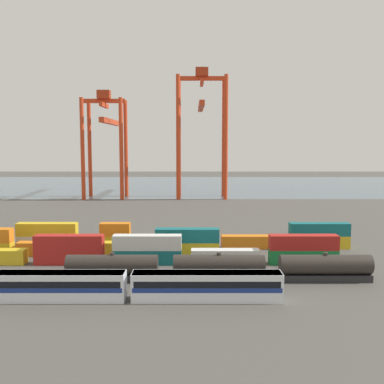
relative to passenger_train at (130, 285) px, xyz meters
name	(u,v)px	position (x,y,z in m)	size (l,w,h in m)	color
ground_plane	(177,220)	(3.98, 63.31, -2.14)	(420.00, 420.00, 0.00)	#4C4944
harbour_water	(185,185)	(3.98, 165.30, -2.14)	(400.00, 110.00, 0.01)	#475B6B
passenger_train	(130,285)	(0.00, 0.00, 0.00)	(41.79, 3.14, 3.90)	silver
freight_tank_row	(221,267)	(12.82, 8.71, -0.02)	(47.30, 3.01, 4.47)	#232326
shipping_container_1	(71,256)	(-13.12, 18.54, -0.84)	(12.10, 2.44, 2.60)	#AD211C
shipping_container_2	(71,242)	(-13.12, 18.54, 1.76)	(12.10, 2.44, 2.60)	#AD211C
shipping_container_3	(149,257)	(0.72, 18.54, -0.84)	(12.10, 2.44, 2.60)	#146066
shipping_container_4	(149,242)	(0.72, 18.54, 1.76)	(12.10, 2.44, 2.60)	silver
shipping_container_5	(227,257)	(14.56, 18.54, -0.84)	(12.10, 2.44, 2.60)	silver
shipping_container_6	(305,257)	(28.40, 18.54, -0.84)	(12.10, 2.44, 2.60)	#197538
shipping_container_7	(305,242)	(28.40, 18.54, 1.76)	(12.10, 2.44, 2.60)	#AD211C
shipping_container_10	(51,249)	(-18.56, 24.52, -0.84)	(12.10, 2.44, 2.60)	orange
shipping_container_11	(120,249)	(-5.41, 24.52, -0.84)	(12.10, 2.44, 2.60)	gold
shipping_container_12	(189,249)	(7.74, 24.52, -0.84)	(12.10, 2.44, 2.60)	gold
shipping_container_13	(189,235)	(7.74, 24.52, 1.76)	(12.10, 2.44, 2.60)	#146066
shipping_container_16	(50,242)	(-20.84, 30.50, -0.84)	(12.10, 2.44, 2.60)	silver
shipping_container_17	(49,229)	(-20.84, 30.50, 1.76)	(12.10, 2.44, 2.60)	gold
shipping_container_18	(117,242)	(-6.99, 30.50, -0.84)	(6.04, 2.44, 2.60)	gold
shipping_container_19	(117,229)	(-6.99, 30.50, 1.76)	(6.04, 2.44, 2.60)	orange
shipping_container_20	(185,242)	(6.86, 30.50, -0.84)	(12.10, 2.44, 2.60)	#AD211C
shipping_container_21	(253,242)	(20.72, 30.50, -0.84)	(12.10, 2.44, 2.60)	orange
shipping_container_22	(321,242)	(34.57, 30.50, -0.84)	(12.10, 2.44, 2.60)	gold
shipping_container_23	(321,229)	(34.57, 30.50, 1.76)	(12.10, 2.44, 2.60)	#146066
gantry_crane_west	(108,132)	(-25.03, 118.48, 23.30)	(16.09, 40.06, 41.23)	red
gantry_crane_central	(203,120)	(12.38, 117.95, 28.09)	(19.44, 38.89, 49.68)	red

